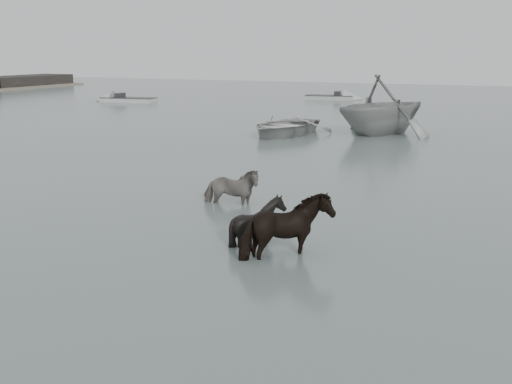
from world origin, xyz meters
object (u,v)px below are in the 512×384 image
at_px(pony_pinto, 231,180).
at_px(pony_black, 258,213).
at_px(pony_dark, 288,219).
at_px(rowboat_lead, 284,124).

relative_size(pony_pinto, pony_black, 1.22).
distance_m(pony_dark, rowboat_lead, 20.27).
height_order(pony_dark, rowboat_lead, pony_dark).
xyz_separation_m(pony_black, rowboat_lead, (-6.30, 18.06, -0.14)).
xyz_separation_m(pony_pinto, pony_dark, (3.22, -3.90, 0.13)).
relative_size(pony_pinto, pony_dark, 1.00).
bearing_deg(pony_pinto, pony_black, -157.33).
distance_m(pony_black, rowboat_lead, 19.12).
height_order(pony_pinto, rowboat_lead, pony_pinto).
xyz_separation_m(pony_pinto, pony_black, (2.17, -3.07, -0.02)).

